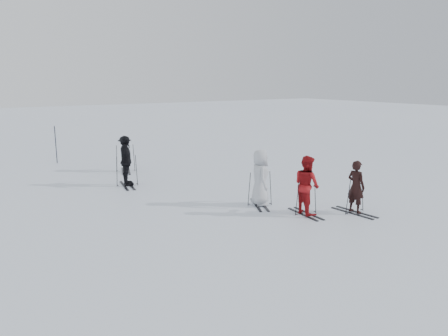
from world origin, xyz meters
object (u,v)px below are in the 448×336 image
(skier_uphill_far, at_px, (125,154))
(piste_marker, at_px, (56,145))
(skier_near_dark, at_px, (356,187))
(skier_uphill_left, at_px, (126,162))
(skier_grey, at_px, (260,178))
(skier_red, at_px, (307,186))

(skier_uphill_far, bearing_deg, piste_marker, 48.55)
(skier_near_dark, height_order, piste_marker, piste_marker)
(skier_near_dark, xyz_separation_m, skier_uphill_left, (-4.80, 7.46, 0.15))
(skier_uphill_left, bearing_deg, skier_grey, -140.51)
(skier_near_dark, xyz_separation_m, piste_marker, (-6.06, 14.03, 0.11))
(skier_uphill_left, distance_m, piste_marker, 6.69)
(skier_near_dark, xyz_separation_m, skier_red, (-1.41, 0.76, 0.09))
(skier_near_dark, distance_m, skier_uphill_far, 10.88)
(skier_grey, relative_size, skier_uphill_left, 0.95)
(skier_grey, distance_m, piste_marker, 12.35)
(skier_grey, height_order, skier_uphill_left, skier_uphill_left)
(skier_grey, relative_size, skier_uphill_far, 1.15)
(skier_uphill_far, distance_m, piste_marker, 4.44)
(skier_uphill_left, bearing_deg, skier_uphill_far, -8.58)
(skier_near_dark, distance_m, skier_grey, 3.11)
(skier_red, bearing_deg, skier_grey, 27.31)
(skier_red, xyz_separation_m, piste_marker, (-4.65, 13.27, 0.02))
(skier_uphill_left, relative_size, piste_marker, 1.04)
(skier_red, distance_m, skier_uphill_left, 7.51)
(skier_near_dark, relative_size, skier_grey, 0.89)
(skier_uphill_left, xyz_separation_m, piste_marker, (-1.26, 6.57, -0.04))
(skier_near_dark, bearing_deg, skier_red, 57.96)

